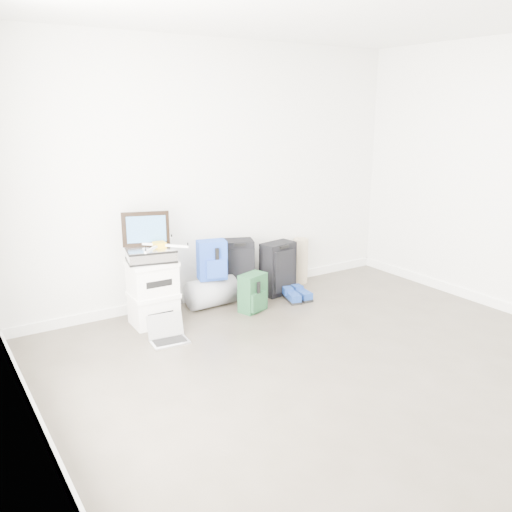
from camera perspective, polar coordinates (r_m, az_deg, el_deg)
ground at (r=4.24m, az=13.01°, el=-13.58°), size 5.00×5.00×0.00m
room_envelope at (r=3.75m, az=14.41°, el=10.28°), size 4.52×5.02×2.71m
boxes_stack at (r=5.27m, az=-10.79°, el=-3.79°), size 0.45×0.37×0.63m
briefcase at (r=5.17m, az=-10.99°, el=0.14°), size 0.50×0.41×0.13m
painting at (r=5.20m, az=-11.52°, el=2.81°), size 0.43×0.17×0.33m
drone at (r=5.15m, az=-10.14°, el=1.17°), size 0.45×0.45×0.05m
duffel_bag at (r=5.70m, az=-4.70°, el=-3.81°), size 0.51×0.32×0.31m
blue_backpack at (r=5.57m, az=-4.63°, el=-0.49°), size 0.32×0.27×0.41m
large_suitcase at (r=5.89m, az=-2.31°, el=-1.40°), size 0.48×0.40×0.65m
green_backpack at (r=5.53m, az=-0.30°, el=-3.96°), size 0.32×0.28×0.39m
carry_on at (r=6.02m, az=2.37°, el=-1.33°), size 0.41×0.30×0.59m
shoes at (r=5.91m, az=4.36°, el=-4.18°), size 0.30×0.31×0.10m
rolled_rug at (r=6.44m, az=4.71°, el=-0.49°), size 0.18×0.18×0.54m
laptop at (r=4.97m, az=-9.27°, el=-8.18°), size 0.35×0.27×0.23m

